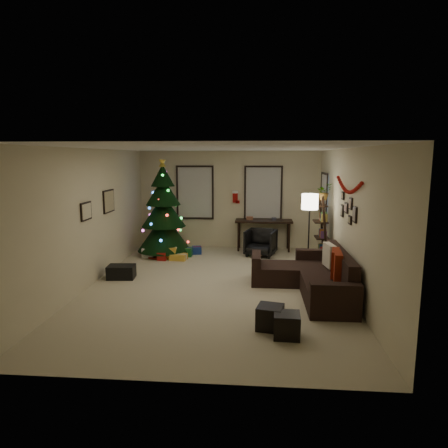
{
  "coord_description": "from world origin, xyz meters",
  "views": [
    {
      "loc": [
        0.78,
        -7.66,
        2.54
      ],
      "look_at": [
        0.1,
        0.6,
        1.15
      ],
      "focal_mm": 32.25,
      "sensor_mm": 36.0,
      "label": 1
    }
  ],
  "objects_px": {
    "christmas_tree": "(164,215)",
    "desk": "(264,224)",
    "bookshelf": "(323,233)",
    "sofa": "(313,278)",
    "desk_chair": "(261,242)"
  },
  "relations": [
    {
      "from": "sofa",
      "to": "christmas_tree",
      "type": "bearing_deg",
      "value": 142.83
    },
    {
      "from": "desk",
      "to": "bookshelf",
      "type": "xyz_separation_m",
      "value": [
        1.33,
        -1.63,
        0.08
      ]
    },
    {
      "from": "christmas_tree",
      "to": "sofa",
      "type": "bearing_deg",
      "value": -37.17
    },
    {
      "from": "christmas_tree",
      "to": "sofa",
      "type": "distance_m",
      "value": 4.44
    },
    {
      "from": "christmas_tree",
      "to": "bookshelf",
      "type": "distance_m",
      "value": 4.02
    },
    {
      "from": "christmas_tree",
      "to": "desk",
      "type": "bearing_deg",
      "value": 16.58
    },
    {
      "from": "sofa",
      "to": "desk",
      "type": "height_order",
      "value": "same"
    },
    {
      "from": "christmas_tree",
      "to": "sofa",
      "type": "xyz_separation_m",
      "value": [
        3.48,
        -2.64,
        -0.79
      ]
    },
    {
      "from": "sofa",
      "to": "bookshelf",
      "type": "distance_m",
      "value": 1.91
    },
    {
      "from": "desk",
      "to": "bookshelf",
      "type": "bearing_deg",
      "value": -50.89
    },
    {
      "from": "desk_chair",
      "to": "bookshelf",
      "type": "bearing_deg",
      "value": -19.82
    },
    {
      "from": "desk",
      "to": "desk_chair",
      "type": "relative_size",
      "value": 2.23
    },
    {
      "from": "sofa",
      "to": "bookshelf",
      "type": "bearing_deg",
      "value": 76.23
    },
    {
      "from": "christmas_tree",
      "to": "bookshelf",
      "type": "height_order",
      "value": "christmas_tree"
    },
    {
      "from": "desk",
      "to": "bookshelf",
      "type": "height_order",
      "value": "bookshelf"
    }
  ]
}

